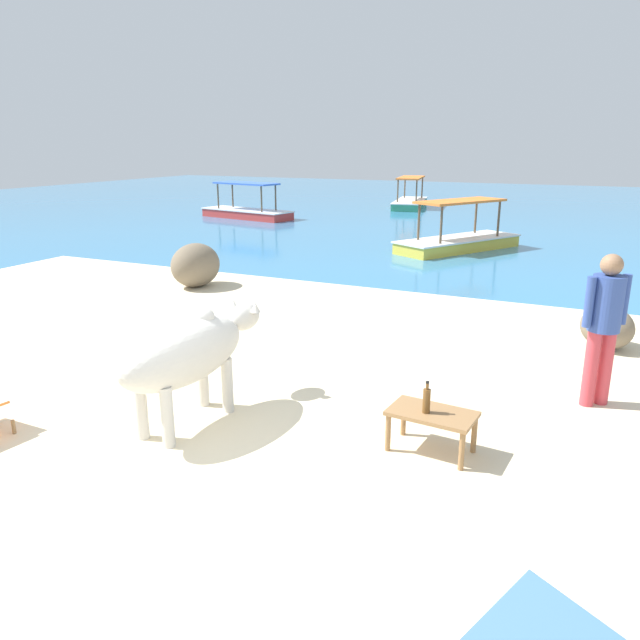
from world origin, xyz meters
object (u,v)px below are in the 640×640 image
(cow, at_px, (187,351))
(boat_red, at_px, (247,211))
(bottle, at_px, (427,400))
(person_standing, at_px, (605,319))
(boat_yellow, at_px, (458,240))
(boat_green, at_px, (410,201))
(low_bench_table, at_px, (432,418))

(cow, bearing_deg, boat_red, 34.56)
(bottle, xyz_separation_m, boat_red, (-10.88, 14.65, -0.26))
(person_standing, xyz_separation_m, boat_yellow, (-3.54, 9.19, -0.70))
(boat_red, relative_size, boat_green, 1.00)
(boat_green, bearing_deg, boat_red, 135.22)
(bottle, height_order, person_standing, person_standing)
(bottle, distance_m, person_standing, 2.29)
(boat_green, bearing_deg, bottle, -172.44)
(person_standing, relative_size, boat_green, 0.42)
(low_bench_table, distance_m, boat_yellow, 11.17)
(low_bench_table, bearing_deg, bottle, -133.41)
(person_standing, distance_m, boat_green, 20.65)
(low_bench_table, distance_m, boat_green, 21.85)
(person_standing, relative_size, boat_yellow, 0.43)
(person_standing, distance_m, boat_red, 17.75)
(bottle, bearing_deg, boat_red, 126.61)
(low_bench_table, xyz_separation_m, boat_yellow, (-2.24, 10.94, -0.08))
(bottle, relative_size, boat_green, 0.08)
(boat_red, distance_m, boat_green, 7.60)
(boat_green, bearing_deg, boat_yellow, -166.15)
(cow, height_order, person_standing, person_standing)
(bottle, height_order, boat_yellow, boat_yellow)
(bottle, relative_size, boat_red, 0.08)
(low_bench_table, relative_size, bottle, 2.69)
(low_bench_table, bearing_deg, boat_yellow, 106.66)
(person_standing, bearing_deg, cow, 81.03)
(boat_red, xyz_separation_m, boat_yellow, (8.69, -3.66, 0.00))
(low_bench_table, bearing_deg, boat_green, 112.59)
(cow, relative_size, person_standing, 1.25)
(low_bench_table, height_order, boat_yellow, boat_yellow)
(person_standing, height_order, boat_green, person_standing)
(cow, xyz_separation_m, person_standing, (3.62, 2.18, 0.20))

